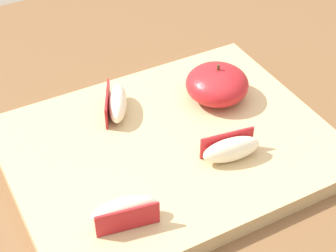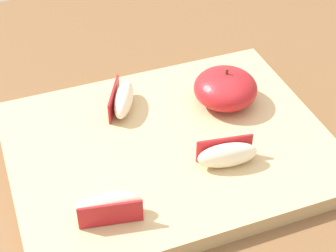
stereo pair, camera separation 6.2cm
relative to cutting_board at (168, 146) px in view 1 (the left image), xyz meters
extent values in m
cube|color=brown|center=(-0.02, 0.00, -0.03)|extent=(1.30, 0.91, 0.03)
cube|color=brown|center=(0.57, 0.39, -0.39)|extent=(0.06, 0.06, 0.69)
cube|color=tan|center=(0.00, 0.00, 0.00)|extent=(0.37, 0.29, 0.02)
ellipsoid|color=#B21E23|center=(0.09, 0.04, 0.03)|extent=(0.08, 0.08, 0.04)
cylinder|color=#4C3319|center=(0.09, 0.04, 0.06)|extent=(0.00, 0.00, 0.01)
ellipsoid|color=#F4EACC|center=(0.05, -0.06, 0.03)|extent=(0.07, 0.03, 0.03)
cube|color=#B21E23|center=(0.05, -0.05, 0.03)|extent=(0.06, 0.01, 0.03)
ellipsoid|color=#F4EACC|center=(-0.03, 0.07, 0.03)|extent=(0.05, 0.07, 0.03)
cube|color=#B21E23|center=(-0.04, 0.08, 0.03)|extent=(0.03, 0.06, 0.03)
ellipsoid|color=#F4EACC|center=(-0.09, -0.09, 0.03)|extent=(0.07, 0.03, 0.03)
cube|color=#B21E23|center=(-0.10, -0.10, 0.03)|extent=(0.06, 0.01, 0.03)
camera|label=1|loc=(-0.22, -0.42, 0.44)|focal=58.38mm
camera|label=2|loc=(-0.17, -0.44, 0.44)|focal=58.38mm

